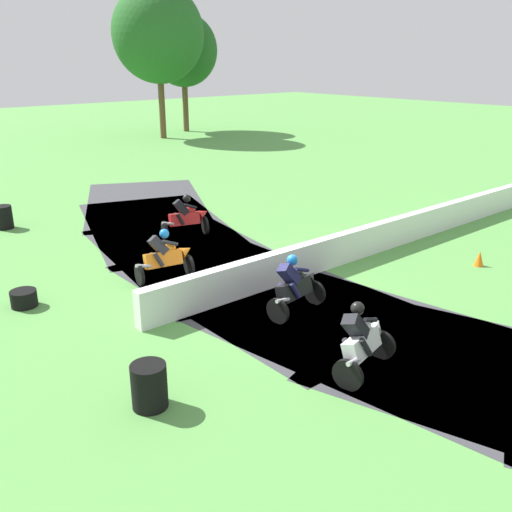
# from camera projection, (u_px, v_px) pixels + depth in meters

# --- Properties ---
(ground_plane) EXTENTS (120.00, 120.00, 0.00)m
(ground_plane) POSITION_uv_depth(u_px,v_px,m) (259.00, 290.00, 14.47)
(ground_plane) COLOR #569947
(track_asphalt) EXTENTS (8.98, 29.31, 0.01)m
(track_asphalt) POSITION_uv_depth(u_px,v_px,m) (288.00, 280.00, 15.10)
(track_asphalt) COLOR #3D3D42
(track_asphalt) RESTS_ON ground
(safety_barrier) EXTENTS (17.51, 0.47, 0.90)m
(safety_barrier) POSITION_uv_depth(u_px,v_px,m) (388.00, 234.00, 17.52)
(safety_barrier) COLOR white
(safety_barrier) RESTS_ON ground
(motorcycle_lead_red) EXTENTS (1.71, 1.10, 1.43)m
(motorcycle_lead_red) POSITION_uv_depth(u_px,v_px,m) (186.00, 217.00, 18.65)
(motorcycle_lead_red) COLOR black
(motorcycle_lead_red) RESTS_ON ground
(motorcycle_chase_orange) EXTENTS (1.72, 1.01, 1.43)m
(motorcycle_chase_orange) POSITION_uv_depth(u_px,v_px,m) (165.00, 256.00, 15.01)
(motorcycle_chase_orange) COLOR black
(motorcycle_chase_orange) RESTS_ON ground
(motorcycle_trailing_black) EXTENTS (1.67, 0.94, 1.43)m
(motorcycle_trailing_black) POSITION_uv_depth(u_px,v_px,m) (296.00, 286.00, 13.10)
(motorcycle_trailing_black) COLOR black
(motorcycle_trailing_black) RESTS_ON ground
(motorcycle_fourth_white) EXTENTS (1.68, 1.07, 1.43)m
(motorcycle_fourth_white) POSITION_uv_depth(u_px,v_px,m) (363.00, 339.00, 10.61)
(motorcycle_fourth_white) COLOR black
(motorcycle_fourth_white) RESTS_ON ground
(tire_stack_near) EXTENTS (0.62, 0.62, 0.80)m
(tire_stack_near) POSITION_uv_depth(u_px,v_px,m) (3.00, 217.00, 19.53)
(tire_stack_near) COLOR black
(tire_stack_near) RESTS_ON ground
(tire_stack_mid_a) EXTENTS (0.62, 0.62, 0.40)m
(tire_stack_mid_a) POSITION_uv_depth(u_px,v_px,m) (24.00, 298.00, 13.48)
(tire_stack_mid_a) COLOR black
(tire_stack_mid_a) RESTS_ON ground
(tire_stack_mid_b) EXTENTS (0.62, 0.62, 0.80)m
(tire_stack_mid_b) POSITION_uv_depth(u_px,v_px,m) (149.00, 386.00, 9.54)
(tire_stack_mid_b) COLOR black
(tire_stack_mid_b) RESTS_ON ground
(traffic_cone) EXTENTS (0.28, 0.28, 0.44)m
(traffic_cone) POSITION_uv_depth(u_px,v_px,m) (479.00, 259.00, 16.07)
(traffic_cone) COLOR orange
(traffic_cone) RESTS_ON ground
(tree_far_right) EXTENTS (6.36, 6.36, 10.48)m
(tree_far_right) POSITION_uv_depth(u_px,v_px,m) (158.00, 34.00, 38.89)
(tree_far_right) COLOR brown
(tree_far_right) RESTS_ON ground
(tree_mid_rise) EXTENTS (5.22, 5.22, 8.87)m
(tree_mid_rise) POSITION_uv_depth(u_px,v_px,m) (183.00, 50.00, 43.06)
(tree_mid_rise) COLOR brown
(tree_mid_rise) RESTS_ON ground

